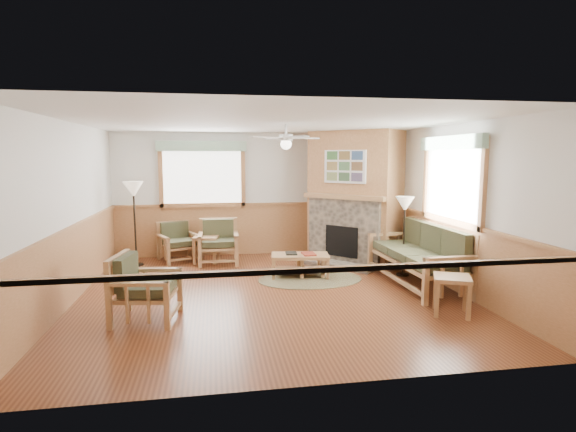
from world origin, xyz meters
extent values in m
cube|color=brown|center=(0.00, 0.00, -0.01)|extent=(6.00, 6.00, 0.01)
cube|color=white|center=(0.00, 0.00, 2.70)|extent=(6.00, 6.00, 0.01)
cube|color=silver|center=(0.00, 3.00, 1.35)|extent=(6.00, 0.02, 2.70)
cube|color=silver|center=(0.00, -3.00, 1.35)|extent=(6.00, 0.02, 2.70)
cube|color=silver|center=(-3.00, 0.00, 1.35)|extent=(0.02, 6.00, 2.70)
cube|color=silver|center=(3.00, 0.00, 1.35)|extent=(0.02, 6.00, 2.70)
cylinder|color=brown|center=(0.80, 0.67, 0.01)|extent=(2.46, 2.46, 0.01)
cube|color=maroon|center=(0.81, 0.85, 0.44)|extent=(0.23, 0.31, 0.03)
cube|color=black|center=(0.51, 0.97, 0.44)|extent=(0.22, 0.29, 0.03)
camera|label=1|loc=(-0.88, -6.95, 2.18)|focal=28.00mm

